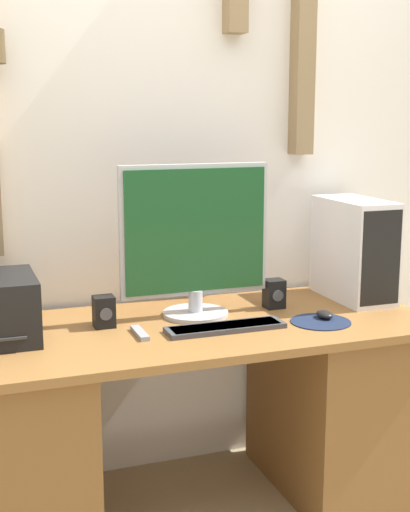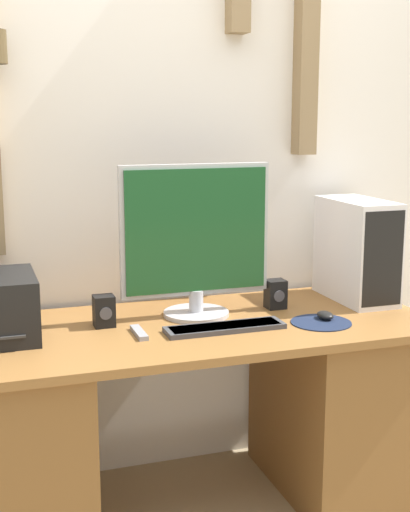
{
  "view_description": "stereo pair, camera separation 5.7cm",
  "coord_description": "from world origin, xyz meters",
  "px_view_note": "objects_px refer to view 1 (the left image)",
  "views": [
    {
      "loc": [
        -0.77,
        -1.97,
        1.48
      ],
      "look_at": [
        0.07,
        0.37,
        0.98
      ],
      "focal_mm": 50.0,
      "sensor_mm": 36.0,
      "label": 1
    },
    {
      "loc": [
        -0.72,
        -1.98,
        1.48
      ],
      "look_at": [
        0.07,
        0.37,
        0.98
      ],
      "focal_mm": 50.0,
      "sensor_mm": 36.0,
      "label": 2
    }
  ],
  "objects_px": {
    "keyboard": "(225,327)",
    "mouse": "(324,314)",
    "speaker_right": "(274,294)",
    "monitor": "(195,238)",
    "remote_control": "(140,333)",
    "computer_tower": "(354,249)",
    "speaker_left": "(104,312)"
  },
  "relations": [
    {
      "from": "monitor",
      "to": "computer_tower",
      "type": "xyz_separation_m",
      "value": [
        0.69,
        0.02,
        -0.09
      ]
    },
    {
      "from": "speaker_left",
      "to": "speaker_right",
      "type": "relative_size",
      "value": 1.0
    },
    {
      "from": "computer_tower",
      "to": "mouse",
      "type": "bearing_deg",
      "value": -138.38
    },
    {
      "from": "monitor",
      "to": "remote_control",
      "type": "xyz_separation_m",
      "value": [
        -0.26,
        -0.17,
        -0.29
      ]
    },
    {
      "from": "monitor",
      "to": "remote_control",
      "type": "bearing_deg",
      "value": -146.87
    },
    {
      "from": "computer_tower",
      "to": "speaker_right",
      "type": "bearing_deg",
      "value": -176.47
    },
    {
      "from": "keyboard",
      "to": "speaker_right",
      "type": "xyz_separation_m",
      "value": [
        0.29,
        0.21,
        0.05
      ]
    },
    {
      "from": "monitor",
      "to": "speaker_right",
      "type": "distance_m",
      "value": 0.4
    },
    {
      "from": "speaker_right",
      "to": "remote_control",
      "type": "bearing_deg",
      "value": -164.07
    },
    {
      "from": "monitor",
      "to": "keyboard",
      "type": "height_order",
      "value": "monitor"
    },
    {
      "from": "monitor",
      "to": "keyboard",
      "type": "bearing_deg",
      "value": -79.66
    },
    {
      "from": "keyboard",
      "to": "speaker_left",
      "type": "xyz_separation_m",
      "value": [
        -0.39,
        0.18,
        0.05
      ]
    },
    {
      "from": "keyboard",
      "to": "speaker_right",
      "type": "distance_m",
      "value": 0.36
    },
    {
      "from": "mouse",
      "to": "remote_control",
      "type": "distance_m",
      "value": 0.69
    },
    {
      "from": "keyboard",
      "to": "computer_tower",
      "type": "xyz_separation_m",
      "value": [
        0.65,
        0.23,
        0.19
      ]
    },
    {
      "from": "keyboard",
      "to": "remote_control",
      "type": "relative_size",
      "value": 2.85
    },
    {
      "from": "speaker_left",
      "to": "remote_control",
      "type": "height_order",
      "value": "speaker_left"
    },
    {
      "from": "mouse",
      "to": "speaker_left",
      "type": "relative_size",
      "value": 0.72
    },
    {
      "from": "mouse",
      "to": "computer_tower",
      "type": "relative_size",
      "value": 0.2
    },
    {
      "from": "computer_tower",
      "to": "remote_control",
      "type": "xyz_separation_m",
      "value": [
        -0.95,
        -0.19,
        -0.2
      ]
    },
    {
      "from": "keyboard",
      "to": "remote_control",
      "type": "xyz_separation_m",
      "value": [
        -0.3,
        0.04,
        -0.0
      ]
    },
    {
      "from": "speaker_right",
      "to": "mouse",
      "type": "bearing_deg",
      "value": -62.82
    },
    {
      "from": "monitor",
      "to": "computer_tower",
      "type": "relative_size",
      "value": 1.39
    },
    {
      "from": "keyboard",
      "to": "remote_control",
      "type": "height_order",
      "value": "keyboard"
    },
    {
      "from": "keyboard",
      "to": "speaker_left",
      "type": "relative_size",
      "value": 3.79
    },
    {
      "from": "monitor",
      "to": "speaker_right",
      "type": "bearing_deg",
      "value": -0.45
    },
    {
      "from": "monitor",
      "to": "computer_tower",
      "type": "height_order",
      "value": "monitor"
    },
    {
      "from": "mouse",
      "to": "monitor",
      "type": "bearing_deg",
      "value": 153.98
    },
    {
      "from": "keyboard",
      "to": "mouse",
      "type": "bearing_deg",
      "value": 0.23
    },
    {
      "from": "speaker_right",
      "to": "monitor",
      "type": "bearing_deg",
      "value": 179.55
    },
    {
      "from": "speaker_right",
      "to": "keyboard",
      "type": "bearing_deg",
      "value": -143.75
    },
    {
      "from": "monitor",
      "to": "computer_tower",
      "type": "bearing_deg",
      "value": 1.66
    }
  ]
}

